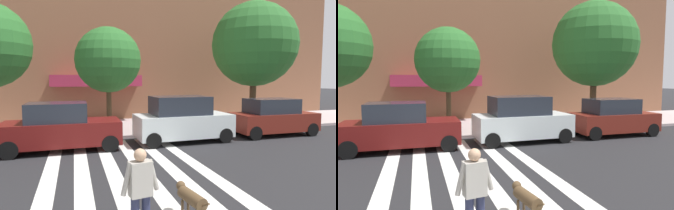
{
  "view_description": "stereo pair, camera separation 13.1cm",
  "coord_description": "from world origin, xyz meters",
  "views": [
    {
      "loc": [
        -0.35,
        0.43,
        2.79
      ],
      "look_at": [
        2.51,
        9.1,
        1.99
      ],
      "focal_mm": 30.5,
      "sensor_mm": 36.0,
      "label": 1
    },
    {
      "loc": [
        -0.22,
        0.39,
        2.79
      ],
      "look_at": [
        2.51,
        9.1,
        1.99
      ],
      "focal_mm": 30.5,
      "sensor_mm": 36.0,
      "label": 2
    }
  ],
  "objects": [
    {
      "name": "ground_plane",
      "position": [
        0.0,
        6.9,
        0.0
      ],
      "size": [
        160.0,
        160.0,
        0.0
      ],
      "primitive_type": "plane",
      "color": "#232326"
    },
    {
      "name": "sidewalk_far",
      "position": [
        0.0,
        16.8,
        0.07
      ],
      "size": [
        80.0,
        6.0,
        0.15
      ],
      "primitive_type": "cube",
      "color": "#B5A5A5",
      "rests_on": "ground_plane"
    },
    {
      "name": "crosswalk_stripes",
      "position": [
        1.16,
        6.9,
        0.0
      ],
      "size": [
        4.95,
        13.2,
        0.01
      ],
      "color": "silver",
      "rests_on": "ground_plane"
    },
    {
      "name": "parked_car_behind_first",
      "position": [
        -0.86,
        12.4,
        0.9
      ],
      "size": [
        4.5,
        2.03,
        1.91
      ],
      "color": "#5F1312",
      "rests_on": "ground_plane"
    },
    {
      "name": "parked_car_third_in_line",
      "position": [
        4.28,
        12.4,
        1.0
      ],
      "size": [
        4.31,
        2.05,
        2.07
      ],
      "color": "silver",
      "rests_on": "ground_plane"
    },
    {
      "name": "parked_car_fourth_in_line",
      "position": [
        9.21,
        12.4,
        0.9
      ],
      "size": [
        4.27,
        1.97,
        1.86
      ],
      "color": "maroon",
      "rests_on": "ground_plane"
    },
    {
      "name": "street_tree_middle",
      "position": [
        1.32,
        15.07,
        3.79
      ],
      "size": [
        3.27,
        3.27,
        5.28
      ],
      "color": "#4C3823",
      "rests_on": "sidewalk_far"
    },
    {
      "name": "street_tree_further",
      "position": [
        9.88,
        15.13,
        4.9
      ],
      "size": [
        4.98,
        4.98,
        7.25
      ],
      "color": "#4C3823",
      "rests_on": "sidewalk_far"
    },
    {
      "name": "pedestrian_dog_walker",
      "position": [
        0.68,
        5.06,
        0.93
      ],
      "size": [
        0.71,
        0.29,
        1.64
      ],
      "color": "#282D4C",
      "rests_on": "ground_plane"
    },
    {
      "name": "dog_on_leash",
      "position": [
        1.82,
        5.55,
        0.44
      ],
      "size": [
        0.37,
        1.15,
        0.65
      ],
      "color": "brown",
      "rests_on": "ground_plane"
    }
  ]
}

